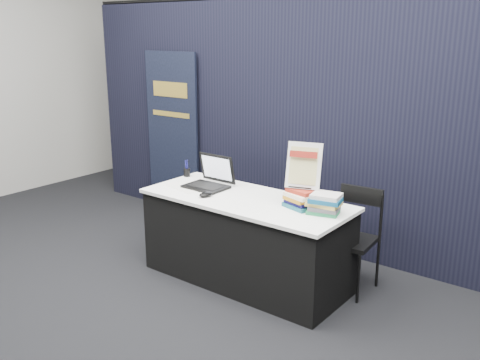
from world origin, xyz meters
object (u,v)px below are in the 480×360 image
at_px(laptop, 210,180).
at_px(book_stack_short, 325,204).
at_px(info_sign, 304,166).
at_px(book_stack_tall, 301,198).
at_px(display_table, 246,239).
at_px(pullup_banner, 173,143).
at_px(stacking_chair, 352,234).

distance_m(laptop, book_stack_short, 1.17).
relative_size(book_stack_short, info_sign, 0.69).
height_order(laptop, book_stack_tall, laptop).
height_order(book_stack_short, info_sign, info_sign).
xyz_separation_m(display_table, pullup_banner, (-1.79, 0.95, 0.46)).
distance_m(display_table, laptop, 0.64).
distance_m(book_stack_short, info_sign, 0.34).
xyz_separation_m(book_stack_tall, info_sign, (-0.00, 0.03, 0.25)).
height_order(info_sign, stacking_chair, info_sign).
xyz_separation_m(laptop, book_stack_short, (1.17, -0.02, 0.01)).
distance_m(display_table, book_stack_tall, 0.67).
bearing_deg(info_sign, display_table, 172.90).
distance_m(info_sign, stacking_chair, 0.75).
bearing_deg(laptop, book_stack_short, -1.10).
bearing_deg(display_table, pullup_banner, 152.13).
height_order(display_table, pullup_banner, pullup_banner).
distance_m(book_stack_tall, stacking_chair, 0.58).
relative_size(pullup_banner, stacking_chair, 2.21).
relative_size(display_table, pullup_banner, 0.96).
bearing_deg(display_table, stacking_chair, 29.60).
xyz_separation_m(book_stack_tall, stacking_chair, (0.28, 0.37, -0.35)).
xyz_separation_m(pullup_banner, stacking_chair, (2.56, -0.51, -0.36)).
bearing_deg(display_table, info_sign, 11.04).
height_order(book_stack_tall, pullup_banner, pullup_banner).
xyz_separation_m(laptop, book_stack_tall, (0.95, 0.00, 0.01)).
xyz_separation_m(display_table, info_sign, (0.49, 0.10, 0.71)).
bearing_deg(info_sign, pullup_banner, 141.41).
bearing_deg(laptop, book_stack_tall, -0.15).
relative_size(display_table, stacking_chair, 2.12).
relative_size(display_table, book_stack_short, 7.00).
bearing_deg(stacking_chair, laptop, -167.77).
height_order(info_sign, pullup_banner, pullup_banner).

